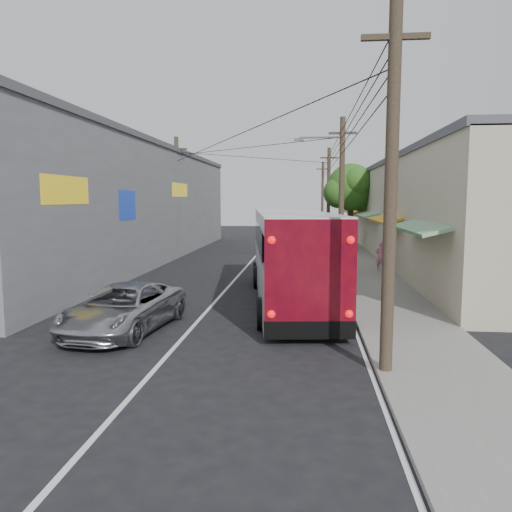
{
  "coord_description": "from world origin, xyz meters",
  "views": [
    {
      "loc": [
        3.41,
        -12.93,
        3.87
      ],
      "look_at": [
        1.4,
        7.13,
        1.58
      ],
      "focal_mm": 35.0,
      "sensor_mm": 36.0,
      "label": 1
    }
  ],
  "objects_px": {
    "coach_bus": "(290,255)",
    "parked_car_far": "(320,238)",
    "jeepney": "(124,308)",
    "parked_car_mid": "(318,246)",
    "pedestrian_far": "(345,258)",
    "pedestrian_near": "(381,256)",
    "parked_suv": "(315,258)"
  },
  "relations": [
    {
      "from": "jeepney",
      "to": "coach_bus",
      "type": "bearing_deg",
      "value": 53.27
    },
    {
      "from": "parked_suv",
      "to": "coach_bus",
      "type": "bearing_deg",
      "value": -93.37
    },
    {
      "from": "jeepney",
      "to": "parked_car_far",
      "type": "distance_m",
      "value": 28.38
    },
    {
      "from": "parked_suv",
      "to": "pedestrian_far",
      "type": "bearing_deg",
      "value": -20.79
    },
    {
      "from": "parked_car_far",
      "to": "pedestrian_near",
      "type": "xyz_separation_m",
      "value": [
        2.8,
        -14.62,
        0.16
      ]
    },
    {
      "from": "coach_bus",
      "to": "parked_car_mid",
      "type": "relative_size",
      "value": 2.73
    },
    {
      "from": "parked_suv",
      "to": "parked_car_mid",
      "type": "bearing_deg",
      "value": 92.63
    },
    {
      "from": "coach_bus",
      "to": "pedestrian_near",
      "type": "distance_m",
      "value": 9.31
    },
    {
      "from": "parked_car_mid",
      "to": "pedestrian_near",
      "type": "xyz_separation_m",
      "value": [
        3.18,
        -6.73,
        0.13
      ]
    },
    {
      "from": "parked_car_far",
      "to": "jeepney",
      "type": "bearing_deg",
      "value": -101.23
    },
    {
      "from": "coach_bus",
      "to": "parked_car_mid",
      "type": "bearing_deg",
      "value": 77.84
    },
    {
      "from": "coach_bus",
      "to": "parked_car_mid",
      "type": "height_order",
      "value": "coach_bus"
    },
    {
      "from": "coach_bus",
      "to": "parked_car_far",
      "type": "distance_m",
      "value": 22.78
    },
    {
      "from": "pedestrian_near",
      "to": "coach_bus",
      "type": "bearing_deg",
      "value": 62.52
    },
    {
      "from": "parked_car_far",
      "to": "pedestrian_near",
      "type": "bearing_deg",
      "value": -77.15
    },
    {
      "from": "jeepney",
      "to": "pedestrian_near",
      "type": "bearing_deg",
      "value": 61.5
    },
    {
      "from": "parked_suv",
      "to": "parked_car_mid",
      "type": "xyz_separation_m",
      "value": [
        0.33,
        7.74,
        -0.11
      ]
    },
    {
      "from": "parked_suv",
      "to": "pedestrian_far",
      "type": "height_order",
      "value": "pedestrian_far"
    },
    {
      "from": "pedestrian_near",
      "to": "parked_suv",
      "type": "bearing_deg",
      "value": 18.03
    },
    {
      "from": "coach_bus",
      "to": "pedestrian_far",
      "type": "distance_m",
      "value": 6.87
    },
    {
      "from": "pedestrian_near",
      "to": "parked_car_far",
      "type": "bearing_deg",
      "value": -77.14
    },
    {
      "from": "coach_bus",
      "to": "parked_suv",
      "type": "xyz_separation_m",
      "value": [
        1.05,
        7.06,
        -0.91
      ]
    },
    {
      "from": "pedestrian_far",
      "to": "pedestrian_near",
      "type": "bearing_deg",
      "value": -117.61
    },
    {
      "from": "parked_car_mid",
      "to": "parked_car_far",
      "type": "height_order",
      "value": "parked_car_mid"
    },
    {
      "from": "parked_suv",
      "to": "parked_car_far",
      "type": "height_order",
      "value": "parked_suv"
    },
    {
      "from": "parked_car_far",
      "to": "parked_car_mid",
      "type": "bearing_deg",
      "value": -90.74
    },
    {
      "from": "parked_car_mid",
      "to": "pedestrian_far",
      "type": "relative_size",
      "value": 2.68
    },
    {
      "from": "jeepney",
      "to": "parked_suv",
      "type": "relative_size",
      "value": 0.84
    },
    {
      "from": "parked_suv",
      "to": "parked_car_far",
      "type": "xyz_separation_m",
      "value": [
        0.71,
        15.63,
        -0.14
      ]
    },
    {
      "from": "coach_bus",
      "to": "parked_car_mid",
      "type": "distance_m",
      "value": 14.9
    },
    {
      "from": "jeepney",
      "to": "parked_car_mid",
      "type": "bearing_deg",
      "value": 79.83
    },
    {
      "from": "parked_car_far",
      "to": "pedestrian_far",
      "type": "bearing_deg",
      "value": -85.19
    }
  ]
}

